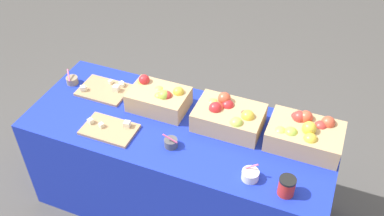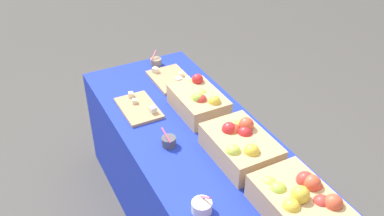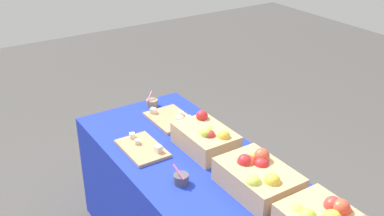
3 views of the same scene
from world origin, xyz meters
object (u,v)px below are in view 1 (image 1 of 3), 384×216
Objects in this scene: cutting_board_front at (110,129)px; apple_crate_middle at (229,116)px; cutting_board_back at (104,90)px; apple_crate_left at (305,134)px; sample_bowl_far at (171,143)px; coffee_cup at (287,186)px; sample_bowl_mid at (72,80)px; sample_bowl_near at (250,175)px; apple_crate_right at (159,98)px.

apple_crate_middle is at bearing 25.30° from cutting_board_front.
cutting_board_front is 1.00× the size of cutting_board_back.
apple_crate_middle is at bearing -178.23° from apple_crate_left.
sample_bowl_far is at bearing -131.00° from apple_crate_middle.
sample_bowl_mid is at bearing 165.84° from coffee_cup.
sample_bowl_near is (-0.21, -0.37, -0.05)m from apple_crate_left.
coffee_cup reaches higher than cutting_board_back.
cutting_board_front is at bearing -33.76° from sample_bowl_mid.
apple_crate_left is 1.57m from sample_bowl_mid.
cutting_board_back reaches higher than cutting_board_front.
sample_bowl_near reaches higher than cutting_board_front.
cutting_board_back is 3.19× the size of sample_bowl_near.
sample_bowl_mid is (-0.66, 0.01, -0.05)m from apple_crate_right.
apple_crate_right is 0.66m from sample_bowl_mid.
sample_bowl_mid is (-1.36, 0.37, -0.00)m from sample_bowl_near.
cutting_board_front is at bearing -54.66° from cutting_board_back.
apple_crate_right is 1.13× the size of cutting_board_back.
apple_crate_middle is 0.43m from sample_bowl_near.
coffee_cup is at bearing -7.62° from sample_bowl_far.
apple_crate_left is 1.14× the size of apple_crate_right.
coffee_cup is (0.20, -0.03, 0.03)m from sample_bowl_near.
cutting_board_front is 3.33× the size of sample_bowl_mid.
sample_bowl_far is at bearing -156.63° from apple_crate_left.
apple_crate_right is at bearing 179.22° from apple_crate_middle.
sample_bowl_near is at bearing -119.85° from apple_crate_left.
coffee_cup is (1.56, -0.39, 0.03)m from sample_bowl_mid.
sample_bowl_near is at bearing -55.92° from apple_crate_middle.
apple_crate_middle is 3.93× the size of sample_bowl_far.
sample_bowl_mid is 0.88× the size of coffee_cup.
apple_crate_middle is 3.69× the size of coffee_cup.
cutting_board_back is at bearing 179.01° from apple_crate_middle.
apple_crate_middle is 0.72m from cutting_board_front.
apple_crate_left reaches higher than coffee_cup.
apple_crate_left is 4.32× the size of sample_bowl_mid.
apple_crate_middle is 3.98× the size of sample_bowl_near.
sample_bowl_mid is at bearing 146.24° from cutting_board_front.
apple_crate_right reaches higher than cutting_board_front.
apple_crate_left is 0.45m from apple_crate_middle.
coffee_cup reaches higher than cutting_board_front.
cutting_board_back is 2.96× the size of coffee_cup.
apple_crate_right is at bearing -1.22° from cutting_board_back.
sample_bowl_far is (0.40, 0.02, 0.02)m from cutting_board_front.
sample_bowl_far reaches higher than cutting_board_back.
sample_bowl_mid is at bearing -179.93° from apple_crate_left.
cutting_board_back is 3.15× the size of sample_bowl_far.
coffee_cup is at bearing -16.82° from cutting_board_back.
coffee_cup reaches higher than sample_bowl_mid.
sample_bowl_near reaches higher than sample_bowl_mid.
apple_crate_right reaches higher than cutting_board_back.
coffee_cup is at bearing -3.99° from cutting_board_front.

